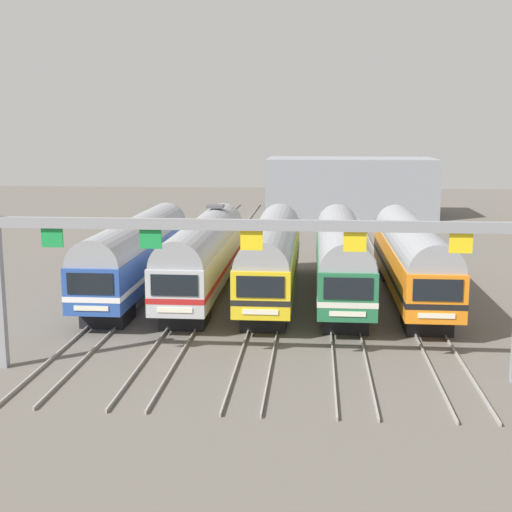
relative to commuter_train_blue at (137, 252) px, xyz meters
name	(u,v)px	position (x,y,z in m)	size (l,w,h in m)	color
ground_plane	(272,297)	(8.22, 0.01, -2.69)	(160.00, 160.00, 0.00)	#5B564F
track_bed	(284,249)	(8.22, 17.01, -2.61)	(17.94, 70.00, 0.15)	gray
commuter_train_blue	(137,252)	(0.00, 0.00, 0.00)	(2.88, 18.06, 4.77)	#284C9E
commuter_train_stainless	(204,253)	(4.11, 0.00, 0.00)	(2.88, 18.06, 5.05)	#B2B5BA
commuter_train_yellow	(272,254)	(8.22, 0.00, 0.00)	(2.88, 18.06, 4.77)	gold
commuter_train_green	(341,255)	(12.33, 0.00, 0.00)	(2.88, 18.06, 4.77)	#236B42
commuter_train_orange	(411,256)	(16.44, 0.00, 0.00)	(2.88, 18.06, 4.77)	orange
catenary_gantry	(252,250)	(8.22, -13.49, 2.56)	(21.68, 0.44, 6.97)	gray
maintenance_building	(350,187)	(14.82, 41.67, 0.66)	(19.31, 10.00, 6.69)	gray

